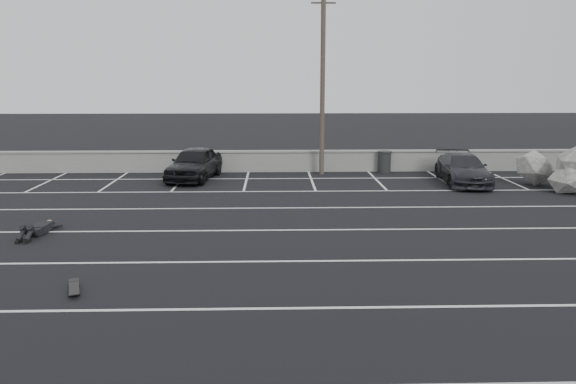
{
  "coord_description": "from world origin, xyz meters",
  "views": [
    {
      "loc": [
        -0.76,
        -13.79,
        4.67
      ],
      "look_at": [
        -0.29,
        4.02,
        1.0
      ],
      "focal_mm": 35.0,
      "sensor_mm": 36.0,
      "label": 1
    }
  ],
  "objects_px": {
    "car_right": "(463,169)",
    "person": "(41,224)",
    "car_left": "(194,163)",
    "skateboard": "(74,288)",
    "utility_pole": "(323,84)",
    "trash_bin": "(384,162)"
  },
  "relations": [
    {
      "from": "car_right",
      "to": "person",
      "type": "distance_m",
      "value": 17.32
    },
    {
      "from": "car_left",
      "to": "skateboard",
      "type": "bearing_deg",
      "value": -83.04
    },
    {
      "from": "utility_pole",
      "to": "person",
      "type": "height_order",
      "value": "utility_pole"
    },
    {
      "from": "skateboard",
      "to": "person",
      "type": "bearing_deg",
      "value": 98.97
    },
    {
      "from": "person",
      "to": "skateboard",
      "type": "distance_m",
      "value": 5.63
    },
    {
      "from": "trash_bin",
      "to": "person",
      "type": "relative_size",
      "value": 0.42
    },
    {
      "from": "trash_bin",
      "to": "skateboard",
      "type": "height_order",
      "value": "trash_bin"
    },
    {
      "from": "trash_bin",
      "to": "skateboard",
      "type": "relative_size",
      "value": 1.23
    },
    {
      "from": "trash_bin",
      "to": "skateboard",
      "type": "bearing_deg",
      "value": -122.6
    },
    {
      "from": "person",
      "to": "car_right",
      "type": "bearing_deg",
      "value": 30.12
    },
    {
      "from": "car_right",
      "to": "person",
      "type": "xyz_separation_m",
      "value": [
        -15.54,
        -7.64,
        -0.41
      ]
    },
    {
      "from": "utility_pole",
      "to": "person",
      "type": "relative_size",
      "value": 3.38
    },
    {
      "from": "car_right",
      "to": "skateboard",
      "type": "xyz_separation_m",
      "value": [
        -12.87,
        -12.59,
        -0.57
      ]
    },
    {
      "from": "skateboard",
      "to": "car_left",
      "type": "bearing_deg",
      "value": 67.36
    },
    {
      "from": "car_right",
      "to": "skateboard",
      "type": "relative_size",
      "value": 5.2
    },
    {
      "from": "car_left",
      "to": "car_right",
      "type": "xyz_separation_m",
      "value": [
        12.09,
        -1.31,
        -0.1
      ]
    },
    {
      "from": "car_right",
      "to": "utility_pole",
      "type": "bearing_deg",
      "value": 161.64
    },
    {
      "from": "skateboard",
      "to": "utility_pole",
      "type": "bearing_deg",
      "value": 46.45
    },
    {
      "from": "trash_bin",
      "to": "skateboard",
      "type": "xyz_separation_m",
      "value": [
        -9.94,
        -15.54,
        -0.46
      ]
    },
    {
      "from": "car_left",
      "to": "trash_bin",
      "type": "height_order",
      "value": "car_left"
    },
    {
      "from": "car_right",
      "to": "utility_pole",
      "type": "relative_size",
      "value": 0.52
    },
    {
      "from": "car_right",
      "to": "trash_bin",
      "type": "height_order",
      "value": "car_right"
    }
  ]
}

